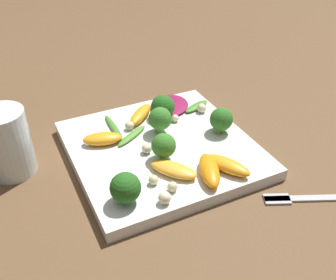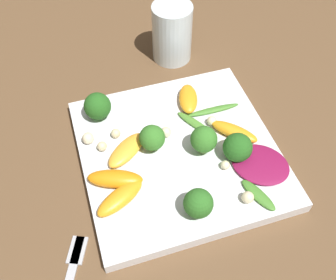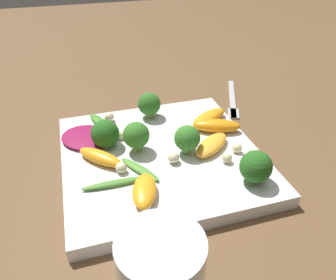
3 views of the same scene
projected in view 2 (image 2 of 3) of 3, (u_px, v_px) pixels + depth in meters
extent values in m
plane|color=brown|center=(178.00, 157.00, 0.61)|extent=(2.40, 2.40, 0.00)
cube|color=white|center=(179.00, 153.00, 0.60)|extent=(0.29, 0.29, 0.02)
cylinder|color=silver|center=(172.00, 33.00, 0.71)|extent=(0.07, 0.07, 0.11)
cube|color=#B2B2B7|center=(77.00, 250.00, 0.51)|extent=(0.04, 0.03, 0.01)
ellipsoid|color=maroon|center=(260.00, 164.00, 0.57)|extent=(0.11, 0.11, 0.01)
ellipsoid|color=orange|center=(120.00, 198.00, 0.53)|extent=(0.06, 0.08, 0.02)
ellipsoid|color=#FCAD33|center=(127.00, 150.00, 0.58)|extent=(0.07, 0.08, 0.02)
ellipsoid|color=orange|center=(188.00, 99.00, 0.64)|extent=(0.07, 0.05, 0.02)
ellipsoid|color=orange|center=(233.00, 130.00, 0.60)|extent=(0.07, 0.07, 0.02)
ellipsoid|color=orange|center=(115.00, 179.00, 0.54)|extent=(0.05, 0.08, 0.02)
cylinder|color=#7A9E51|center=(153.00, 145.00, 0.58)|extent=(0.01, 0.01, 0.01)
sphere|color=#387A28|center=(152.00, 138.00, 0.57)|extent=(0.04, 0.04, 0.04)
cylinder|color=#7A9E51|center=(236.00, 154.00, 0.58)|extent=(0.01, 0.01, 0.01)
sphere|color=#26601E|center=(238.00, 147.00, 0.56)|extent=(0.04, 0.04, 0.04)
cylinder|color=#7A9E51|center=(203.00, 147.00, 0.58)|extent=(0.01, 0.01, 0.02)
sphere|color=#387A28|center=(204.00, 139.00, 0.57)|extent=(0.04, 0.04, 0.04)
cylinder|color=#84AD5B|center=(99.00, 114.00, 0.62)|extent=(0.01, 0.01, 0.01)
sphere|color=#26601E|center=(97.00, 106.00, 0.61)|extent=(0.04, 0.04, 0.04)
cylinder|color=#7A9E51|center=(198.00, 210.00, 0.52)|extent=(0.01, 0.01, 0.01)
sphere|color=#2D6B23|center=(198.00, 203.00, 0.50)|extent=(0.04, 0.04, 0.04)
ellipsoid|color=#47842D|center=(213.00, 110.00, 0.63)|extent=(0.01, 0.09, 0.01)
ellipsoid|color=#47842D|center=(258.00, 195.00, 0.54)|extent=(0.06, 0.04, 0.01)
ellipsoid|color=#518E33|center=(196.00, 124.00, 0.62)|extent=(0.07, 0.05, 0.01)
sphere|color=beige|center=(88.00, 138.00, 0.59)|extent=(0.02, 0.02, 0.02)
sphere|color=beige|center=(166.00, 132.00, 0.60)|extent=(0.02, 0.02, 0.02)
sphere|color=beige|center=(248.00, 197.00, 0.53)|extent=(0.02, 0.02, 0.02)
sphere|color=beige|center=(225.00, 165.00, 0.56)|extent=(0.01, 0.01, 0.01)
sphere|color=beige|center=(116.00, 133.00, 0.60)|extent=(0.01, 0.01, 0.01)
sphere|color=beige|center=(212.00, 121.00, 0.61)|extent=(0.02, 0.02, 0.02)
sphere|color=beige|center=(186.00, 89.00, 0.66)|extent=(0.01, 0.01, 0.01)
sphere|color=beige|center=(102.00, 146.00, 0.58)|extent=(0.01, 0.01, 0.01)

